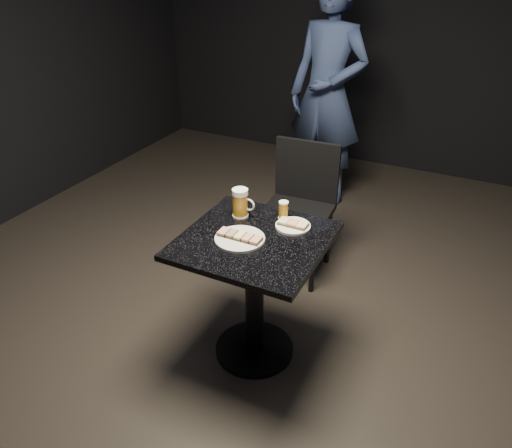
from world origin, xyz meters
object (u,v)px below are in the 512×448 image
(plate_small, at_px, (293,226))
(table, at_px, (254,278))
(beer_mug, at_px, (241,203))
(beer_tumbler, at_px, (283,210))
(chair, at_px, (300,202))
(patron, at_px, (327,95))
(plate_large, at_px, (240,239))

(plate_small, height_order, table, plate_small)
(beer_mug, bearing_deg, table, -45.67)
(beer_tumbler, height_order, chair, chair)
(plate_small, relative_size, beer_tumbler, 1.85)
(patron, height_order, chair, patron)
(beer_mug, xyz_separation_m, chair, (0.05, 0.74, -0.33))
(patron, xyz_separation_m, table, (0.33, -1.99, -0.42))
(patron, relative_size, table, 2.48)
(plate_small, bearing_deg, plate_large, -128.75)
(plate_large, distance_m, beer_tumbler, 0.32)
(beer_tumbler, distance_m, chair, 0.74)
(beer_mug, relative_size, chair, 0.18)
(plate_small, height_order, beer_tumbler, beer_tumbler)
(plate_large, relative_size, chair, 0.28)
(plate_large, height_order, table, plate_large)
(beer_mug, bearing_deg, plate_small, 2.91)
(plate_small, relative_size, table, 0.24)
(table, height_order, beer_tumbler, beer_tumbler)
(table, bearing_deg, beer_mug, 134.33)
(plate_small, bearing_deg, patron, 104.42)
(patron, distance_m, table, 2.06)
(beer_mug, distance_m, beer_tumbler, 0.23)
(patron, xyz_separation_m, chair, (0.22, -1.08, -0.43))
(table, distance_m, beer_mug, 0.40)
(chair, bearing_deg, patron, 101.51)
(beer_mug, bearing_deg, beer_tumbler, 20.80)
(plate_large, bearing_deg, chair, 93.53)
(plate_small, xyz_separation_m, chair, (-0.24, 0.73, -0.25))
(beer_tumbler, bearing_deg, beer_mug, -159.20)
(plate_large, distance_m, table, 0.26)
(beer_tumbler, bearing_deg, table, -100.91)
(plate_small, relative_size, beer_mug, 1.15)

